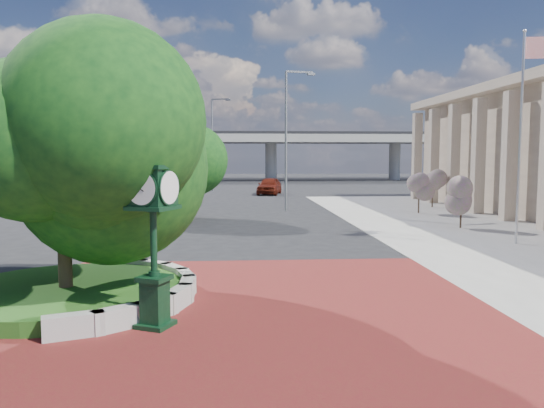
{
  "coord_description": "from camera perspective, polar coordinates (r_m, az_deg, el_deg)",
  "views": [
    {
      "loc": [
        -0.46,
        -14.13,
        3.85
      ],
      "look_at": [
        0.59,
        1.5,
        2.43
      ],
      "focal_mm": 35.0,
      "sensor_mm": 36.0,
      "label": 1
    }
  ],
  "objects": [
    {
      "name": "ground",
      "position": [
        14.66,
        -1.93,
        -10.05
      ],
      "size": [
        200.0,
        200.0,
        0.0
      ],
      "primitive_type": "plane",
      "color": "black",
      "rests_on": "ground"
    },
    {
      "name": "plaza",
      "position": [
        13.69,
        -1.79,
        -11.07
      ],
      "size": [
        12.0,
        12.0,
        0.04
      ],
      "primitive_type": "cube",
      "color": "maroon",
      "rests_on": "ground"
    },
    {
      "name": "planter_wall",
      "position": [
        14.75,
        -12.64,
        -8.99
      ],
      "size": [
        2.96,
        6.77,
        0.54
      ],
      "color": "#9E9B93",
      "rests_on": "ground"
    },
    {
      "name": "grass_bed",
      "position": [
        15.29,
        -21.26,
        -8.99
      ],
      "size": [
        6.1,
        6.1,
        0.4
      ],
      "primitive_type": "cylinder",
      "color": "#144413",
      "rests_on": "ground"
    },
    {
      "name": "overpass",
      "position": [
        84.18,
        -3.69,
        7.02
      ],
      "size": [
        90.0,
        12.0,
        7.5
      ],
      "color": "#9E9B93",
      "rests_on": "ground"
    },
    {
      "name": "tree_planter",
      "position": [
        14.84,
        -21.71,
        4.33
      ],
      "size": [
        5.2,
        5.2,
        6.33
      ],
      "color": "#38281C",
      "rests_on": "ground"
    },
    {
      "name": "tree_street",
      "position": [
        32.33,
        -10.14,
        4.03
      ],
      "size": [
        4.4,
        4.4,
        5.45
      ],
      "color": "#38281C",
      "rests_on": "ground"
    },
    {
      "name": "post_clock",
      "position": [
        11.96,
        -12.65,
        -2.24
      ],
      "size": [
        1.11,
        1.11,
        4.24
      ],
      "color": "black",
      "rests_on": "ground"
    },
    {
      "name": "parked_car",
      "position": [
        53.19,
        -0.29,
        1.97
      ],
      "size": [
        3.07,
        5.37,
        1.72
      ],
      "primitive_type": "imported",
      "rotation": [
        0.0,
        0.0,
        -0.22
      ],
      "color": "#55170C",
      "rests_on": "ground"
    },
    {
      "name": "flagpole_a",
      "position": [
        25.2,
        25.15,
        6.64
      ],
      "size": [
        1.43,
        0.23,
        9.17
      ],
      "color": "silver",
      "rests_on": "ground"
    },
    {
      "name": "street_lamp_near",
      "position": [
        37.35,
        1.86,
        8.04
      ],
      "size": [
        2.16,
        0.65,
        9.73
      ],
      "color": "slate",
      "rests_on": "ground"
    },
    {
      "name": "street_lamp_far",
      "position": [
        57.55,
        -6.24,
        7.12
      ],
      "size": [
        2.15,
        0.93,
        9.93
      ],
      "color": "slate",
      "rests_on": "ground"
    },
    {
      "name": "shrub_near",
      "position": [
        29.69,
        19.7,
        0.53
      ],
      "size": [
        1.2,
        1.2,
        2.2
      ],
      "color": "#38281C",
      "rests_on": "ground"
    },
    {
      "name": "shrub_mid",
      "position": [
        36.65,
        15.53,
        1.47
      ],
      "size": [
        1.2,
        1.2,
        2.2
      ],
      "color": "#38281C",
      "rests_on": "ground"
    },
    {
      "name": "shrub_far",
      "position": [
        41.21,
        16.89,
        1.83
      ],
      "size": [
        1.2,
        1.2,
        2.2
      ],
      "color": "#38281C",
      "rests_on": "ground"
    }
  ]
}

